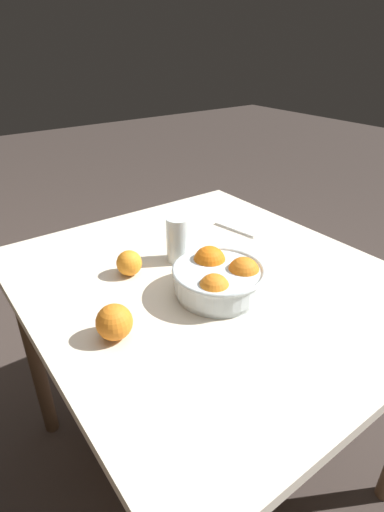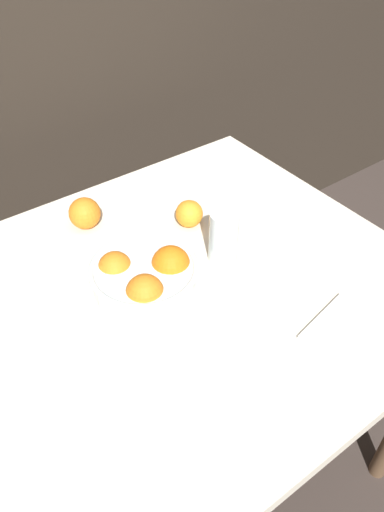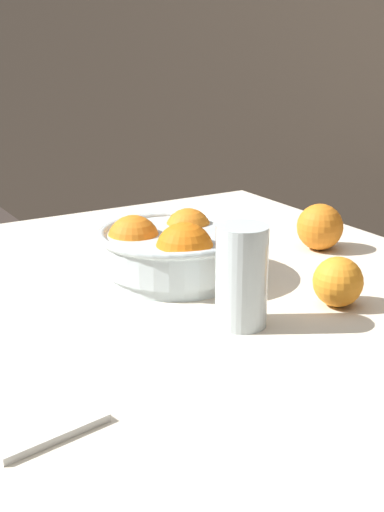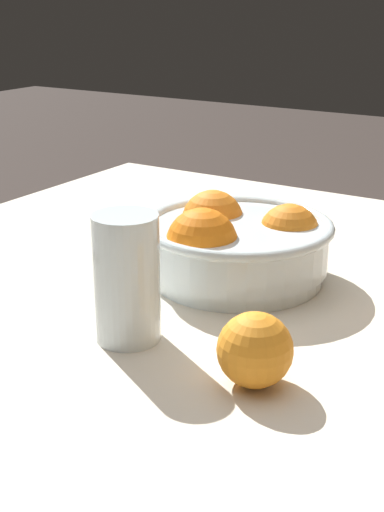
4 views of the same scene
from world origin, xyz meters
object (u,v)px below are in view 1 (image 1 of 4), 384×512
Objects in this scene: juice_glass at (178,242)px; orange_loose_near_bowl at (129,263)px; fruit_bowl at (219,278)px; orange_loose_front at (114,322)px.

orange_loose_near_bowl is (0.01, 0.15, -0.02)m from juice_glass.
juice_glass is (0.20, -0.01, 0.01)m from fruit_bowl.
orange_loose_near_bowl is at bearing -35.22° from orange_loose_front.
juice_glass is 1.67× the size of orange_loose_front.
orange_loose_front is at bearing 144.78° from orange_loose_near_bowl.
juice_glass reaches higher than fruit_bowl.
fruit_bowl reaches higher than orange_loose_near_bowl.
orange_loose_near_bowl is (0.21, 0.14, -0.01)m from fruit_bowl.
juice_glass is at bearing -95.22° from orange_loose_near_bowl.
fruit_bowl is at bearing -147.47° from orange_loose_near_bowl.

